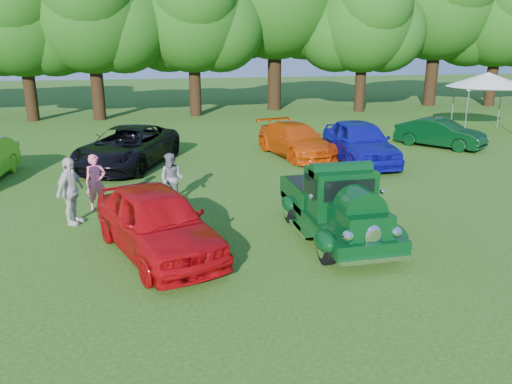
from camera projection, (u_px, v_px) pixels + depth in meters
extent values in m
plane|color=#224911|center=(309.00, 254.00, 11.21)|extent=(120.00, 120.00, 0.00)
cylinder|color=black|center=(327.00, 249.00, 10.60)|extent=(0.21, 0.69, 0.69)
cylinder|color=black|center=(394.00, 243.00, 10.92)|extent=(0.21, 0.69, 0.69)
cylinder|color=black|center=(291.00, 210.00, 13.09)|extent=(0.21, 0.69, 0.69)
cylinder|color=black|center=(346.00, 206.00, 13.42)|extent=(0.21, 0.69, 0.69)
cube|color=black|center=(337.00, 218.00, 12.03)|extent=(1.61, 4.21, 0.32)
cube|color=black|center=(359.00, 221.00, 10.75)|extent=(1.03, 1.36, 0.58)
cube|color=black|center=(340.00, 192.00, 11.72)|extent=(1.46, 1.08, 1.12)
cube|color=black|center=(349.00, 190.00, 11.18)|extent=(1.22, 0.06, 0.49)
cube|color=black|center=(319.00, 193.00, 13.16)|extent=(1.61, 1.92, 0.54)
cube|color=black|center=(320.00, 183.00, 13.08)|extent=(1.38, 1.68, 0.05)
ellipsoid|color=black|center=(326.00, 241.00, 10.54)|extent=(0.46, 0.80, 0.46)
ellipsoid|color=black|center=(395.00, 235.00, 10.88)|extent=(0.46, 0.80, 0.46)
ellipsoid|color=black|center=(289.00, 204.00, 13.03)|extent=(0.36, 0.67, 0.39)
ellipsoid|color=black|center=(348.00, 200.00, 13.38)|extent=(0.36, 0.67, 0.39)
ellipsoid|color=white|center=(373.00, 238.00, 10.12)|extent=(0.38, 0.12, 0.56)
sphere|color=white|center=(348.00, 236.00, 10.06)|extent=(0.26, 0.26, 0.26)
sphere|color=white|center=(396.00, 232.00, 10.28)|extent=(0.26, 0.26, 0.26)
cube|color=white|center=(375.00, 260.00, 10.11)|extent=(1.52, 0.10, 0.10)
cube|color=white|center=(307.00, 196.00, 14.16)|extent=(1.52, 0.10, 0.10)
imported|color=#A5070B|center=(157.00, 221.00, 11.04)|extent=(3.16, 4.79, 1.52)
imported|color=black|center=(127.00, 147.00, 18.96)|extent=(4.50, 6.01, 1.52)
imported|color=#BD3B06|center=(296.00, 140.00, 20.79)|extent=(2.70, 4.91, 1.35)
imported|color=#0D0D8F|center=(360.00, 142.00, 19.56)|extent=(2.31, 5.03, 1.67)
imported|color=black|center=(440.00, 133.00, 22.57)|extent=(3.38, 3.94, 1.28)
imported|color=#F3648A|center=(96.00, 182.00, 14.00)|extent=(0.66, 0.51, 1.59)
imported|color=slate|center=(172.00, 179.00, 14.54)|extent=(0.92, 0.86, 1.50)
imported|color=beige|center=(70.00, 191.00, 12.82)|extent=(0.86, 1.12, 1.77)
cube|color=silver|center=(487.00, 88.00, 26.38)|extent=(3.56, 3.56, 0.11)
cone|color=silver|center=(488.00, 79.00, 26.26)|extent=(5.22, 5.22, 0.75)
cylinder|color=slate|center=(466.00, 113.00, 25.63)|extent=(0.06, 0.06, 2.25)
cylinder|color=slate|center=(453.00, 107.00, 28.04)|extent=(0.06, 0.06, 2.25)
cylinder|color=slate|center=(500.00, 107.00, 27.81)|extent=(0.06, 0.06, 2.25)
cylinder|color=#2F200F|center=(30.00, 91.00, 30.08)|extent=(0.72, 0.72, 3.60)
sphere|color=#1D4D10|center=(21.00, 19.00, 28.91)|extent=(6.58, 6.58, 6.58)
cylinder|color=#2F200F|center=(98.00, 88.00, 30.44)|extent=(0.76, 0.76, 3.81)
sphere|color=#1D4D10|center=(91.00, 13.00, 29.20)|extent=(6.96, 6.96, 6.96)
cylinder|color=#2F200F|center=(195.00, 86.00, 32.21)|extent=(0.75, 0.75, 3.76)
sphere|color=#1D4D10|center=(193.00, 16.00, 30.98)|extent=(6.88, 6.88, 6.88)
cylinder|color=#2F200F|center=(274.00, 76.00, 35.10)|extent=(0.95, 0.95, 4.74)
cylinder|color=#2F200F|center=(360.00, 85.00, 34.25)|extent=(0.72, 0.72, 3.61)
sphere|color=#1D4D10|center=(364.00, 22.00, 33.07)|extent=(6.60, 6.60, 6.60)
cylinder|color=#2F200F|center=(432.00, 75.00, 37.52)|extent=(0.91, 0.91, 4.56)
sphere|color=#1D4D10|center=(439.00, 1.00, 36.04)|extent=(8.34, 8.34, 8.34)
cylinder|color=#2F200F|center=(492.00, 79.00, 37.36)|extent=(0.79, 0.79, 3.93)
sphere|color=#1D4D10|center=(500.00, 16.00, 36.08)|extent=(7.18, 7.18, 7.18)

